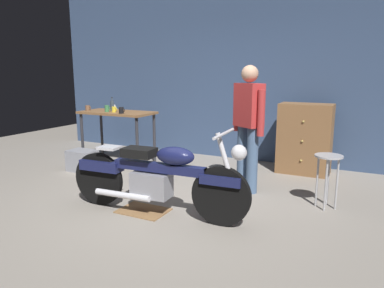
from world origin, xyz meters
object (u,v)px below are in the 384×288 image
at_px(mug_brown_stoneware, 88,108).
at_px(mug_black_matte, 121,110).
at_px(wooden_dresser, 305,139).
at_px(mug_yellow_tall, 114,109).
at_px(mug_green_speckled, 107,109).
at_px(bottle, 112,105).
at_px(motorcycle, 156,176).
at_px(person_standing, 248,123).
at_px(storage_bin, 82,161).
at_px(mug_white_ceramic, 113,107).
at_px(shop_stool, 328,167).

relative_size(mug_brown_stoneware, mug_black_matte, 1.01).
bearing_deg(wooden_dresser, mug_yellow_tall, -164.60).
xyz_separation_m(mug_green_speckled, bottle, (-0.02, 0.17, 0.04)).
distance_m(motorcycle, mug_yellow_tall, 2.55).
height_order(motorcycle, bottle, bottle).
bearing_deg(bottle, person_standing, -11.69).
distance_m(storage_bin, mug_white_ceramic, 1.20).
relative_size(motorcycle, wooden_dresser, 1.99).
bearing_deg(wooden_dresser, motorcycle, -115.20).
bearing_deg(mug_green_speckled, shop_stool, -8.73).
relative_size(person_standing, mug_brown_stoneware, 14.40).
relative_size(mug_yellow_tall, mug_green_speckled, 0.93).
height_order(mug_brown_stoneware, mug_black_matte, mug_black_matte).
distance_m(wooden_dresser, mug_black_matte, 2.99).
xyz_separation_m(mug_black_matte, bottle, (-0.40, 0.27, 0.04)).
xyz_separation_m(motorcycle, mug_yellow_tall, (-1.88, 1.66, 0.50)).
bearing_deg(mug_green_speckled, mug_black_matte, -14.00).
relative_size(person_standing, storage_bin, 3.80).
xyz_separation_m(wooden_dresser, mug_white_ceramic, (-3.29, -0.57, 0.40)).
height_order(motorcycle, wooden_dresser, wooden_dresser).
bearing_deg(motorcycle, mug_yellow_tall, 135.19).
height_order(mug_white_ceramic, mug_green_speckled, mug_green_speckled).
height_order(wooden_dresser, mug_brown_stoneware, wooden_dresser).
height_order(person_standing, mug_yellow_tall, person_standing).
distance_m(person_standing, wooden_dresser, 1.40).
height_order(person_standing, storage_bin, person_standing).
distance_m(storage_bin, mug_green_speckled, 1.00).
bearing_deg(mug_green_speckled, storage_bin, -93.69).
xyz_separation_m(mug_white_ceramic, mug_black_matte, (0.48, -0.39, 0.01)).
relative_size(motorcycle, storage_bin, 4.98).
xyz_separation_m(person_standing, bottle, (-2.68, 0.55, 0.07)).
xyz_separation_m(wooden_dresser, mug_brown_stoneware, (-3.63, -0.84, 0.40)).
bearing_deg(mug_yellow_tall, shop_stool, -9.41).
height_order(storage_bin, mug_yellow_tall, mug_yellow_tall).
bearing_deg(motorcycle, storage_bin, 150.29).
bearing_deg(mug_white_ceramic, motorcycle, -42.30).
bearing_deg(wooden_dresser, mug_brown_stoneware, -166.91).
distance_m(mug_brown_stoneware, mug_black_matte, 0.83).
bearing_deg(mug_black_matte, bottle, 146.42).
distance_m(person_standing, mug_green_speckled, 2.68).
height_order(mug_brown_stoneware, bottle, bottle).
xyz_separation_m(shop_stool, mug_yellow_tall, (-3.56, 0.59, 0.45)).
bearing_deg(shop_stool, mug_white_ceramic, 167.25).
distance_m(person_standing, shop_stool, 1.14).
distance_m(motorcycle, mug_green_speckled, 2.64).
bearing_deg(mug_yellow_tall, mug_black_matte, -25.58).
height_order(shop_stool, mug_brown_stoneware, mug_brown_stoneware).
bearing_deg(mug_black_matte, mug_yellow_tall, 154.42).
bearing_deg(shop_stool, bottle, 168.75).
xyz_separation_m(storage_bin, mug_white_ceramic, (-0.07, 0.91, 0.78)).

